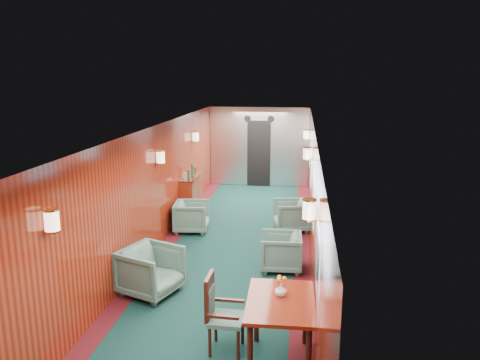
{
  "coord_description": "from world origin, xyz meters",
  "views": [
    {
      "loc": [
        1.29,
        -8.06,
        3.37
      ],
      "look_at": [
        0.0,
        1.56,
        1.15
      ],
      "focal_mm": 35.0,
      "sensor_mm": 36.0,
      "label": 1
    }
  ],
  "objects": [
    {
      "name": "armchair_left_near",
      "position": [
        -0.98,
        -1.55,
        0.38
      ],
      "size": [
        1.06,
        1.04,
        0.75
      ],
      "primitive_type": "imported",
      "rotation": [
        0.0,
        0.0,
        1.21
      ],
      "color": "#1C423A",
      "rests_on": "ground"
    },
    {
      "name": "room",
      "position": [
        0.0,
        0.0,
        1.63
      ],
      "size": [
        12.0,
        12.1,
        2.4
      ],
      "color": "#0D2F29",
      "rests_on": "ground"
    },
    {
      "name": "bulkhead",
      "position": [
        0.0,
        5.91,
        1.18
      ],
      "size": [
        2.98,
        0.17,
        2.39
      ],
      "color": "silver",
      "rests_on": "ground"
    },
    {
      "name": "side_chair",
      "position": [
        0.34,
        -2.91,
        0.54
      ],
      "size": [
        0.45,
        0.48,
        0.99
      ],
      "rotation": [
        0.0,
        0.0,
        -0.03
      ],
      "color": "#1C423A",
      "rests_on": "ground"
    },
    {
      "name": "dining_table",
      "position": [
        1.1,
        -3.13,
        0.7
      ],
      "size": [
        0.8,
        1.13,
        0.83
      ],
      "rotation": [
        0.0,
        0.0,
        0.02
      ],
      "color": "maroon",
      "rests_on": "ground"
    },
    {
      "name": "wall_sconces",
      "position": [
        0.0,
        0.57,
        1.79
      ],
      "size": [
        2.97,
        7.97,
        0.25
      ],
      "color": "beige",
      "rests_on": "ground"
    },
    {
      "name": "flower_vase",
      "position": [
        1.09,
        -3.02,
        0.9
      ],
      "size": [
        0.18,
        0.18,
        0.14
      ],
      "primitive_type": "imported",
      "rotation": [
        0.0,
        0.0,
        -0.36
      ],
      "color": "beige",
      "rests_on": "dining_table"
    },
    {
      "name": "armchair_right_far",
      "position": [
        1.1,
        1.81,
        0.33
      ],
      "size": [
        0.86,
        0.84,
        0.66
      ],
      "primitive_type": "imported",
      "rotation": [
        0.0,
        0.0,
        -1.37
      ],
      "color": "#1C423A",
      "rests_on": "ground"
    },
    {
      "name": "credenza",
      "position": [
        -1.34,
        2.64,
        0.49
      ],
      "size": [
        0.33,
        1.06,
        1.23
      ],
      "color": "maroon",
      "rests_on": "ground"
    },
    {
      "name": "armchair_right_near",
      "position": [
        0.98,
        -0.35,
        0.33
      ],
      "size": [
        0.74,
        0.72,
        0.65
      ],
      "primitive_type": "imported",
      "rotation": [
        0.0,
        0.0,
        -1.53
      ],
      "color": "#1C423A",
      "rests_on": "ground"
    },
    {
      "name": "armchair_left_far",
      "position": [
        -1.04,
        1.43,
        0.33
      ],
      "size": [
        0.79,
        0.77,
        0.66
      ],
      "primitive_type": "imported",
      "rotation": [
        0.0,
        0.0,
        1.67
      ],
      "color": "#1C423A",
      "rests_on": "ground"
    },
    {
      "name": "windows_right",
      "position": [
        1.49,
        0.25,
        1.45
      ],
      "size": [
        0.02,
        8.6,
        0.8
      ],
      "color": "#B9BAC0",
      "rests_on": "ground"
    }
  ]
}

